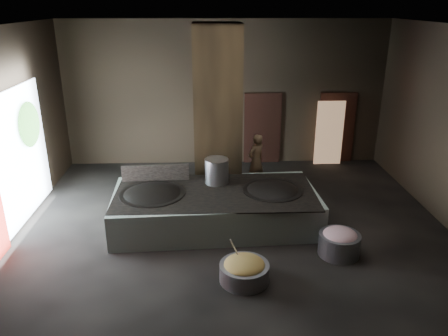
{
  "coord_description": "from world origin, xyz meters",
  "views": [
    {
      "loc": [
        -0.56,
        -9.04,
        4.97
      ],
      "look_at": [
        -0.18,
        0.66,
        1.25
      ],
      "focal_mm": 35.0,
      "sensor_mm": 36.0,
      "label": 1
    }
  ],
  "objects_px": {
    "veg_basin": "(244,272)",
    "meat_basin": "(339,244)",
    "wok_right": "(272,193)",
    "cook": "(256,161)",
    "hearth_platform": "(215,208)",
    "stock_pot": "(217,171)",
    "wok_left": "(152,197)"
  },
  "relations": [
    {
      "from": "veg_basin",
      "to": "meat_basin",
      "type": "distance_m",
      "value": 2.22
    },
    {
      "from": "wok_right",
      "to": "meat_basin",
      "type": "bearing_deg",
      "value": -51.37
    },
    {
      "from": "cook",
      "to": "veg_basin",
      "type": "bearing_deg",
      "value": 41.4
    },
    {
      "from": "hearth_platform",
      "to": "stock_pot",
      "type": "xyz_separation_m",
      "value": [
        0.05,
        0.55,
        0.72
      ]
    },
    {
      "from": "hearth_platform",
      "to": "meat_basin",
      "type": "height_order",
      "value": "hearth_platform"
    },
    {
      "from": "meat_basin",
      "to": "wok_left",
      "type": "bearing_deg",
      "value": 160.67
    },
    {
      "from": "meat_basin",
      "to": "cook",
      "type": "bearing_deg",
      "value": 110.39
    },
    {
      "from": "wok_right",
      "to": "cook",
      "type": "xyz_separation_m",
      "value": [
        -0.16,
        2.15,
        0.02
      ]
    },
    {
      "from": "wok_right",
      "to": "veg_basin",
      "type": "height_order",
      "value": "wok_right"
    },
    {
      "from": "wok_left",
      "to": "meat_basin",
      "type": "relative_size",
      "value": 1.73
    },
    {
      "from": "hearth_platform",
      "to": "meat_basin",
      "type": "xyz_separation_m",
      "value": [
        2.55,
        -1.45,
        -0.17
      ]
    },
    {
      "from": "wok_left",
      "to": "meat_basin",
      "type": "height_order",
      "value": "wok_left"
    },
    {
      "from": "hearth_platform",
      "to": "cook",
      "type": "height_order",
      "value": "cook"
    },
    {
      "from": "hearth_platform",
      "to": "wok_right",
      "type": "height_order",
      "value": "wok_right"
    },
    {
      "from": "hearth_platform",
      "to": "meat_basin",
      "type": "relative_size",
      "value": 5.5
    },
    {
      "from": "stock_pot",
      "to": "cook",
      "type": "relative_size",
      "value": 0.4
    },
    {
      "from": "veg_basin",
      "to": "hearth_platform",
      "type": "bearing_deg",
      "value": 102.31
    },
    {
      "from": "veg_basin",
      "to": "wok_left",
      "type": "bearing_deg",
      "value": 131.01
    },
    {
      "from": "hearth_platform",
      "to": "cook",
      "type": "distance_m",
      "value": 2.53
    },
    {
      "from": "veg_basin",
      "to": "meat_basin",
      "type": "height_order",
      "value": "meat_basin"
    },
    {
      "from": "wok_right",
      "to": "cook",
      "type": "bearing_deg",
      "value": 94.18
    },
    {
      "from": "cook",
      "to": "meat_basin",
      "type": "relative_size",
      "value": 1.81
    },
    {
      "from": "wok_left",
      "to": "stock_pot",
      "type": "distance_m",
      "value": 1.66
    },
    {
      "from": "veg_basin",
      "to": "cook",
      "type": "bearing_deg",
      "value": 81.25
    },
    {
      "from": "hearth_platform",
      "to": "veg_basin",
      "type": "xyz_separation_m",
      "value": [
        0.5,
        -2.29,
        -0.24
      ]
    },
    {
      "from": "wok_right",
      "to": "stock_pot",
      "type": "distance_m",
      "value": 1.44
    },
    {
      "from": "hearth_platform",
      "to": "veg_basin",
      "type": "relative_size",
      "value": 4.99
    },
    {
      "from": "stock_pot",
      "to": "meat_basin",
      "type": "bearing_deg",
      "value": -38.69
    },
    {
      "from": "wok_right",
      "to": "stock_pot",
      "type": "bearing_deg",
      "value": 158.96
    },
    {
      "from": "wok_left",
      "to": "meat_basin",
      "type": "xyz_separation_m",
      "value": [
        4.0,
        -1.4,
        -0.51
      ]
    },
    {
      "from": "wok_right",
      "to": "veg_basin",
      "type": "distance_m",
      "value": 2.56
    },
    {
      "from": "stock_pot",
      "to": "veg_basin",
      "type": "xyz_separation_m",
      "value": [
        0.45,
        -2.84,
        -0.96
      ]
    }
  ]
}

